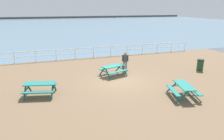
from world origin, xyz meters
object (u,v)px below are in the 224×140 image
(picnic_table_near_right, at_px, (113,68))
(visitor, at_px, (125,61))
(litter_bin, at_px, (200,65))
(picnic_table_near_left, at_px, (184,88))
(picnic_table_mid_centre, at_px, (40,86))

(picnic_table_near_right, bearing_deg, visitor, 7.10)
(visitor, distance_m, litter_bin, 6.34)
(picnic_table_near_left, distance_m, picnic_table_mid_centre, 8.52)
(picnic_table_near_right, xyz_separation_m, litter_bin, (7.29, -1.11, -0.10))
(litter_bin, bearing_deg, picnic_table_mid_centre, -175.02)
(picnic_table_mid_centre, bearing_deg, picnic_table_near_right, 35.90)
(picnic_table_near_left, relative_size, litter_bin, 2.24)
(picnic_table_near_right, relative_size, visitor, 1.30)
(visitor, bearing_deg, picnic_table_near_left, -152.18)
(picnic_table_near_right, relative_size, litter_bin, 2.27)
(picnic_table_near_left, distance_m, litter_bin, 6.24)
(picnic_table_mid_centre, xyz_separation_m, litter_bin, (12.71, 1.11, -0.10))
(picnic_table_mid_centre, bearing_deg, picnic_table_near_left, -6.75)
(litter_bin, bearing_deg, picnic_table_near_left, -139.21)
(litter_bin, bearing_deg, visitor, 165.05)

